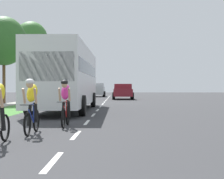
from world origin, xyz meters
The scene contains 10 objects.
ground_plane centered at (0.00, 20.00, 0.00)m, with size 120.00×120.00×0.00m, color #38383A.
grass_verge centered at (-5.05, 20.00, 0.00)m, with size 2.54×70.00×0.01m, color #478438.
lane_markings_center centered at (0.00, 24.00, 0.00)m, with size 0.12×54.30×0.01m.
cyclist_trailing centered at (-1.29, 8.44, 0.81)m, with size 0.42×1.72×1.58m.
cyclist_distant centered at (-0.59, 10.26, 0.81)m, with size 0.42×1.72×1.58m.
bus_white centered at (-1.70, 18.39, 1.98)m, with size 2.78×11.60×3.48m.
pickup_maroon centered at (1.71, 36.22, 0.83)m, with size 2.22×5.10×1.64m.
suv_silver centered at (-1.63, 45.79, 0.95)m, with size 2.15×4.70×1.79m.
street_tree_near centered at (-7.88, 26.30, 4.97)m, with size 3.53×3.53×6.92m.
street_tree_far centered at (-7.90, 35.19, 6.22)m, with size 3.48×3.48×8.16m.
Camera 1 is at (1.18, -1.61, 1.36)m, focal length 56.71 mm.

